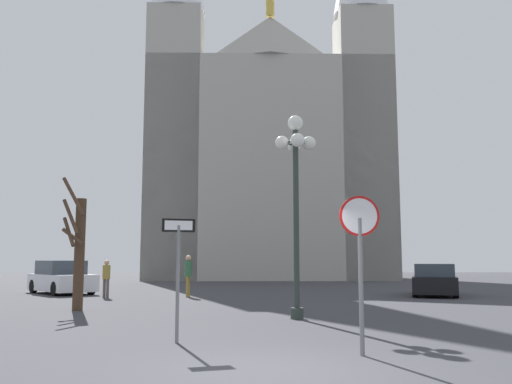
{
  "coord_description": "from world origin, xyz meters",
  "views": [
    {
      "loc": [
        -0.87,
        -8.16,
        1.61
      ],
      "look_at": [
        1.03,
        19.58,
        5.05
      ],
      "focal_mm": 38.39,
      "sensor_mm": 36.0,
      "label": 1
    }
  ],
  "objects_px": {
    "cathedral": "(268,149)",
    "pedestrian_standing": "(106,275)",
    "street_lamp": "(296,174)",
    "stop_sign": "(360,244)",
    "bare_tree": "(78,249)",
    "one_way_arrow_sign": "(178,263)",
    "parked_car_near_black": "(435,280)",
    "pedestrian_walking": "(188,272)",
    "parked_car_far_white": "(62,278)"
  },
  "relations": [
    {
      "from": "street_lamp",
      "to": "parked_car_near_black",
      "type": "relative_size",
      "value": 1.2
    },
    {
      "from": "street_lamp",
      "to": "pedestrian_walking",
      "type": "height_order",
      "value": "street_lamp"
    },
    {
      "from": "one_way_arrow_sign",
      "to": "parked_car_near_black",
      "type": "xyz_separation_m",
      "value": [
        10.53,
        13.33,
        -0.88
      ]
    },
    {
      "from": "street_lamp",
      "to": "parked_car_far_white",
      "type": "distance_m",
      "value": 15.54
    },
    {
      "from": "cathedral",
      "to": "street_lamp",
      "type": "height_order",
      "value": "cathedral"
    },
    {
      "from": "bare_tree",
      "to": "pedestrian_walking",
      "type": "bearing_deg",
      "value": 62.53
    },
    {
      "from": "cathedral",
      "to": "parked_car_near_black",
      "type": "relative_size",
      "value": 7.44
    },
    {
      "from": "parked_car_far_white",
      "to": "pedestrian_walking",
      "type": "height_order",
      "value": "pedestrian_walking"
    },
    {
      "from": "cathedral",
      "to": "bare_tree",
      "type": "relative_size",
      "value": 8.34
    },
    {
      "from": "bare_tree",
      "to": "one_way_arrow_sign",
      "type": "bearing_deg",
      "value": -62.14
    },
    {
      "from": "bare_tree",
      "to": "cathedral",
      "type": "bearing_deg",
      "value": 72.89
    },
    {
      "from": "cathedral",
      "to": "street_lamp",
      "type": "xyz_separation_m",
      "value": [
        -2.08,
        -31.19,
        -7.14
      ]
    },
    {
      "from": "cathedral",
      "to": "parked_car_far_white",
      "type": "relative_size",
      "value": 7.89
    },
    {
      "from": "parked_car_far_white",
      "to": "pedestrian_walking",
      "type": "relative_size",
      "value": 2.51
    },
    {
      "from": "cathedral",
      "to": "pedestrian_standing",
      "type": "xyz_separation_m",
      "value": [
        -8.98,
        -22.48,
        -10.18
      ]
    },
    {
      "from": "cathedral",
      "to": "pedestrian_standing",
      "type": "height_order",
      "value": "cathedral"
    },
    {
      "from": "stop_sign",
      "to": "one_way_arrow_sign",
      "type": "xyz_separation_m",
      "value": [
        -3.24,
        1.63,
        -0.33
      ]
    },
    {
      "from": "parked_car_near_black",
      "to": "pedestrian_standing",
      "type": "distance_m",
      "value": 14.48
    },
    {
      "from": "cathedral",
      "to": "parked_car_far_white",
      "type": "height_order",
      "value": "cathedral"
    },
    {
      "from": "cathedral",
      "to": "pedestrian_walking",
      "type": "relative_size",
      "value": 19.77
    },
    {
      "from": "parked_car_far_white",
      "to": "pedestrian_standing",
      "type": "bearing_deg",
      "value": -48.55
    },
    {
      "from": "parked_car_far_white",
      "to": "street_lamp",
      "type": "bearing_deg",
      "value": -50.8
    },
    {
      "from": "stop_sign",
      "to": "pedestrian_walking",
      "type": "distance_m",
      "value": 15.24
    },
    {
      "from": "pedestrian_standing",
      "to": "bare_tree",
      "type": "bearing_deg",
      "value": -87.53
    },
    {
      "from": "one_way_arrow_sign",
      "to": "parked_car_far_white",
      "type": "relative_size",
      "value": 0.54
    },
    {
      "from": "one_way_arrow_sign",
      "to": "parked_car_near_black",
      "type": "bearing_deg",
      "value": 51.71
    },
    {
      "from": "one_way_arrow_sign",
      "to": "parked_car_far_white",
      "type": "bearing_deg",
      "value": 112.68
    },
    {
      "from": "one_way_arrow_sign",
      "to": "pedestrian_walking",
      "type": "bearing_deg",
      "value": 92.21
    },
    {
      "from": "parked_car_far_white",
      "to": "pedestrian_walking",
      "type": "bearing_deg",
      "value": -24.4
    },
    {
      "from": "stop_sign",
      "to": "pedestrian_standing",
      "type": "relative_size",
      "value": 1.71
    },
    {
      "from": "parked_car_near_black",
      "to": "parked_car_far_white",
      "type": "height_order",
      "value": "parked_car_far_white"
    },
    {
      "from": "bare_tree",
      "to": "parked_car_near_black",
      "type": "distance_m",
      "value": 15.62
    },
    {
      "from": "street_lamp",
      "to": "pedestrian_walking",
      "type": "relative_size",
      "value": 3.18
    },
    {
      "from": "parked_car_near_black",
      "to": "pedestrian_standing",
      "type": "height_order",
      "value": "pedestrian_standing"
    },
    {
      "from": "bare_tree",
      "to": "pedestrian_walking",
      "type": "distance_m",
      "value": 6.96
    },
    {
      "from": "cathedral",
      "to": "stop_sign",
      "type": "height_order",
      "value": "cathedral"
    },
    {
      "from": "one_way_arrow_sign",
      "to": "pedestrian_walking",
      "type": "xyz_separation_m",
      "value": [
        -0.51,
        13.12,
        -0.45
      ]
    },
    {
      "from": "cathedral",
      "to": "pedestrian_standing",
      "type": "relative_size",
      "value": 22.26
    },
    {
      "from": "one_way_arrow_sign",
      "to": "bare_tree",
      "type": "relative_size",
      "value": 0.57
    },
    {
      "from": "one_way_arrow_sign",
      "to": "street_lamp",
      "type": "relative_size",
      "value": 0.43
    },
    {
      "from": "cathedral",
      "to": "stop_sign",
      "type": "relative_size",
      "value": 13.05
    },
    {
      "from": "bare_tree",
      "to": "pedestrian_walking",
      "type": "relative_size",
      "value": 2.37
    },
    {
      "from": "one_way_arrow_sign",
      "to": "street_lamp",
      "type": "height_order",
      "value": "street_lamp"
    },
    {
      "from": "parked_car_near_black",
      "to": "parked_car_far_white",
      "type": "xyz_separation_m",
      "value": [
        -17.17,
        2.57,
        0.05
      ]
    },
    {
      "from": "street_lamp",
      "to": "pedestrian_standing",
      "type": "height_order",
      "value": "street_lamp"
    },
    {
      "from": "stop_sign",
      "to": "pedestrian_standing",
      "type": "xyz_separation_m",
      "value": [
        -7.18,
        14.48,
        -0.92
      ]
    },
    {
      "from": "cathedral",
      "to": "pedestrian_standing",
      "type": "distance_m",
      "value": 26.26
    },
    {
      "from": "stop_sign",
      "to": "bare_tree",
      "type": "height_order",
      "value": "bare_tree"
    },
    {
      "from": "cathedral",
      "to": "parked_car_far_white",
      "type": "xyz_separation_m",
      "value": [
        -11.68,
        -19.42,
        -10.41
      ]
    },
    {
      "from": "stop_sign",
      "to": "street_lamp",
      "type": "relative_size",
      "value": 0.48
    }
  ]
}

